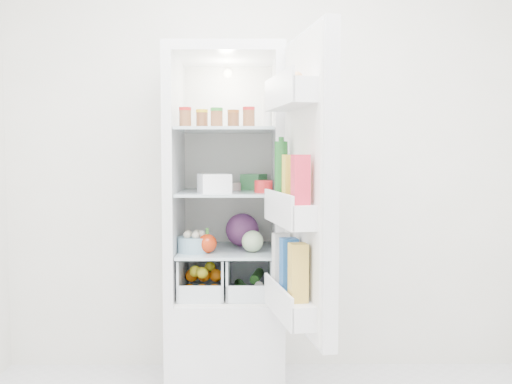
{
  "coord_description": "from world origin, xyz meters",
  "views": [
    {
      "loc": [
        -0.07,
        -1.83,
        1.25
      ],
      "look_at": [
        -0.04,
        0.95,
        1.07
      ],
      "focal_mm": 40.0,
      "sensor_mm": 36.0,
      "label": 1
    }
  ],
  "objects_px": {
    "refrigerator": "(227,262)",
    "mushroom_bowl": "(194,244)",
    "red_cabbage": "(242,230)",
    "fridge_door": "(303,191)"
  },
  "relations": [
    {
      "from": "refrigerator",
      "to": "fridge_door",
      "type": "distance_m",
      "value": 0.84
    },
    {
      "from": "red_cabbage",
      "to": "mushroom_bowl",
      "type": "bearing_deg",
      "value": -142.4
    },
    {
      "from": "refrigerator",
      "to": "red_cabbage",
      "type": "xyz_separation_m",
      "value": [
        0.08,
        0.03,
        0.17
      ]
    },
    {
      "from": "red_cabbage",
      "to": "fridge_door",
      "type": "relative_size",
      "value": 0.14
    },
    {
      "from": "refrigerator",
      "to": "mushroom_bowl",
      "type": "height_order",
      "value": "refrigerator"
    },
    {
      "from": "fridge_door",
      "to": "refrigerator",
      "type": "bearing_deg",
      "value": 18.77
    },
    {
      "from": "red_cabbage",
      "to": "fridge_door",
      "type": "bearing_deg",
      "value": -67.64
    },
    {
      "from": "mushroom_bowl",
      "to": "fridge_door",
      "type": "distance_m",
      "value": 0.77
    },
    {
      "from": "red_cabbage",
      "to": "refrigerator",
      "type": "bearing_deg",
      "value": -157.33
    },
    {
      "from": "refrigerator",
      "to": "mushroom_bowl",
      "type": "distance_m",
      "value": 0.26
    }
  ]
}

